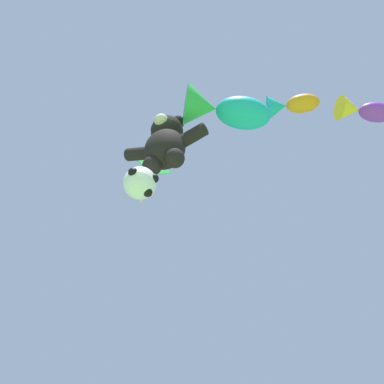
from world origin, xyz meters
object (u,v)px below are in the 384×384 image
object	(u,v)px
teddy_bear_kite	(165,143)
diamond_kite	(152,167)
fish_kite_teal	(222,110)
fish_kite_violet	(363,111)
fish_kite_tangerine	(290,105)
soccer_ball_kite	(140,183)

from	to	relation	value
teddy_bear_kite	diamond_kite	world-z (taller)	diamond_kite
fish_kite_teal	fish_kite_violet	xyz separation A→B (m)	(3.62, 1.54, 0.31)
diamond_kite	fish_kite_tangerine	bearing A→B (deg)	-8.85
teddy_bear_kite	fish_kite_violet	size ratio (longest dim) A/B	1.37
teddy_bear_kite	diamond_kite	distance (m)	2.85
fish_kite_tangerine	diamond_kite	distance (m)	4.72
teddy_bear_kite	diamond_kite	xyz separation A→B (m)	(-1.29, 1.63, 1.95)
teddy_bear_kite	soccer_ball_kite	bearing A→B (deg)	-164.23
diamond_kite	teddy_bear_kite	bearing A→B (deg)	-51.61
soccer_ball_kite	fish_kite_violet	distance (m)	6.59
fish_kite_violet	diamond_kite	world-z (taller)	diamond_kite
fish_kite_teal	fish_kite_tangerine	size ratio (longest dim) A/B	1.62
fish_kite_violet	diamond_kite	bearing A→B (deg)	179.80
teddy_bear_kite	fish_kite_tangerine	bearing A→B (deg)	15.05
fish_kite_teal	fish_kite_violet	world-z (taller)	fish_kite_violet
fish_kite_tangerine	fish_kite_teal	bearing A→B (deg)	-154.89
fish_kite_teal	fish_kite_tangerine	distance (m)	2.09
soccer_ball_kite	fish_kite_violet	bearing A→B (deg)	17.08
fish_kite_teal	diamond_kite	distance (m)	3.41
fish_kite_violet	diamond_kite	size ratio (longest dim) A/B	0.63
soccer_ball_kite	fish_kite_tangerine	distance (m)	5.14
soccer_ball_kite	diamond_kite	size ratio (longest dim) A/B	0.30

